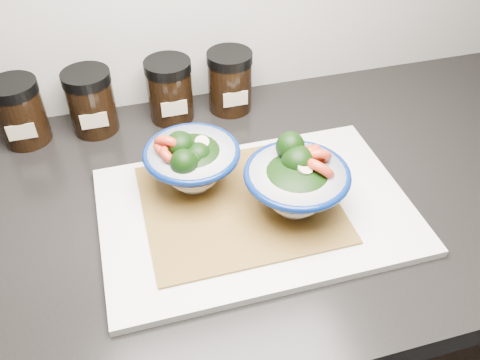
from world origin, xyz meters
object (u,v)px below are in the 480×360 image
object	(u,v)px
spice_jar_d	(230,81)
bowl_right	(297,182)
bowl_left	(191,162)
spice_jar_c	(170,90)
cutting_board	(256,210)
spice_jar_b	(91,102)
spice_jar_a	(20,112)

from	to	relation	value
spice_jar_d	bowl_right	bearing A→B (deg)	-86.50
bowl_right	bowl_left	bearing A→B (deg)	147.25
bowl_left	spice_jar_c	distance (m)	0.21
cutting_board	spice_jar_b	distance (m)	0.36
bowl_left	bowl_right	distance (m)	0.16
bowl_right	spice_jar_b	bearing A→B (deg)	131.89
cutting_board	spice_jar_b	xyz separation A→B (m)	(-0.21, 0.28, 0.05)
cutting_board	bowl_right	size ratio (longest dim) A/B	3.01
cutting_board	spice_jar_d	world-z (taller)	spice_jar_d
bowl_left	spice_jar_a	size ratio (longest dim) A/B	1.27
bowl_left	spice_jar_d	world-z (taller)	bowl_left
bowl_left	spice_jar_d	bearing A→B (deg)	61.38
spice_jar_a	spice_jar_b	distance (m)	0.12
bowl_left	spice_jar_c	size ratio (longest dim) A/B	1.27
bowl_right	spice_jar_d	bearing A→B (deg)	93.50
cutting_board	spice_jar_d	distance (m)	0.29
spice_jar_a	spice_jar_c	distance (m)	0.25
spice_jar_a	spice_jar_c	xyz separation A→B (m)	(0.25, 0.00, 0.00)
cutting_board	spice_jar_b	size ratio (longest dim) A/B	3.98
cutting_board	bowl_left	distance (m)	0.12
bowl_left	spice_jar_b	xyz separation A→B (m)	(-0.13, 0.21, -0.00)
spice_jar_b	spice_jar_d	size ratio (longest dim) A/B	1.00
cutting_board	spice_jar_a	world-z (taller)	spice_jar_a
spice_jar_c	bowl_left	bearing A→B (deg)	-91.20
spice_jar_b	spice_jar_d	world-z (taller)	same
spice_jar_b	spice_jar_a	bearing A→B (deg)	180.00
spice_jar_c	spice_jar_d	size ratio (longest dim) A/B	1.00
bowl_left	bowl_right	size ratio (longest dim) A/B	0.96
spice_jar_c	bowl_right	bearing A→B (deg)	-66.53
bowl_right	spice_jar_c	size ratio (longest dim) A/B	1.32
spice_jar_a	spice_jar_d	xyz separation A→B (m)	(0.36, 0.00, 0.00)
bowl_left	spice_jar_d	distance (m)	0.24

